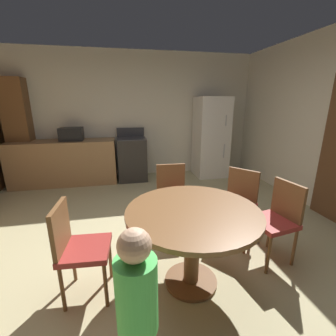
# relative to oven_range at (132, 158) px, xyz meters

# --- Properties ---
(ground_plane) EXTENTS (14.00, 14.00, 0.00)m
(ground_plane) POSITION_rel_oven_range_xyz_m (0.12, -2.65, -0.47)
(ground_plane) COLOR tan
(wall_back) EXTENTS (5.64, 0.12, 2.70)m
(wall_back) POSITION_rel_oven_range_xyz_m (0.12, 0.40, 0.88)
(wall_back) COLOR silver
(wall_back) RESTS_ON ground
(kitchen_counter) EXTENTS (2.06, 0.60, 0.90)m
(kitchen_counter) POSITION_rel_oven_range_xyz_m (-1.38, -0.00, -0.02)
(kitchen_counter) COLOR #9E754C
(kitchen_counter) RESTS_ON ground
(pantry_column) EXTENTS (0.44, 0.36, 2.10)m
(pantry_column) POSITION_rel_oven_range_xyz_m (-2.19, 0.18, 0.58)
(pantry_column) COLOR brown
(pantry_column) RESTS_ON ground
(oven_range) EXTENTS (0.60, 0.60, 1.10)m
(oven_range) POSITION_rel_oven_range_xyz_m (0.00, 0.00, 0.00)
(oven_range) COLOR #2D2B28
(oven_range) RESTS_ON ground
(refrigerator) EXTENTS (0.68, 0.68, 1.76)m
(refrigerator) POSITION_rel_oven_range_xyz_m (1.77, -0.05, 0.41)
(refrigerator) COLOR white
(refrigerator) RESTS_ON ground
(microwave) EXTENTS (0.44, 0.32, 0.26)m
(microwave) POSITION_rel_oven_range_xyz_m (-1.19, -0.00, 0.56)
(microwave) COLOR black
(microwave) RESTS_ON kitchen_counter
(dining_table) EXTENTS (1.18, 1.18, 0.76)m
(dining_table) POSITION_rel_oven_range_xyz_m (0.38, -3.17, 0.13)
(dining_table) COLOR brown
(dining_table) RESTS_ON ground
(chair_north) EXTENTS (0.41, 0.41, 0.87)m
(chair_north) POSITION_rel_oven_range_xyz_m (0.41, -2.18, 0.03)
(chair_north) COLOR brown
(chair_north) RESTS_ON ground
(chair_east) EXTENTS (0.46, 0.46, 0.87)m
(chair_east) POSITION_rel_oven_range_xyz_m (1.36, -3.01, 0.03)
(chair_east) COLOR brown
(chair_east) RESTS_ON ground
(chair_northeast) EXTENTS (0.56, 0.56, 0.87)m
(chair_northeast) POSITION_rel_oven_range_xyz_m (1.15, -2.55, 0.03)
(chair_northeast) COLOR brown
(chair_northeast) RESTS_ON ground
(chair_west) EXTENTS (0.43, 0.43, 0.87)m
(chair_west) POSITION_rel_oven_range_xyz_m (-0.62, -3.11, 0.03)
(chair_west) COLOR brown
(chair_west) RESTS_ON ground
(person_child) EXTENTS (0.31, 0.31, 1.09)m
(person_child) POSITION_rel_oven_range_xyz_m (-0.17, -3.94, 0.11)
(person_child) COLOR #8C337A
(person_child) RESTS_ON ground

